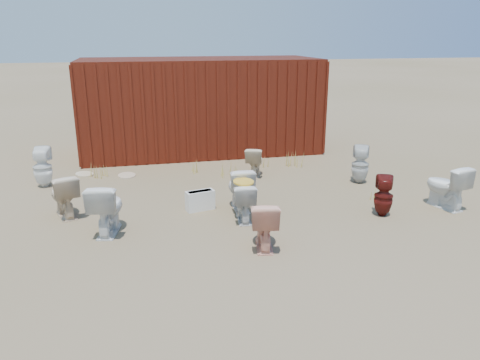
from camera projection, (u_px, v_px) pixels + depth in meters
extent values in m
plane|color=brown|center=(248.00, 222.00, 7.76)|extent=(100.00, 100.00, 0.00)
cube|color=#45140B|center=(200.00, 106.00, 12.24)|extent=(6.00, 2.40, 2.40)
imported|color=white|center=(107.00, 208.00, 7.23)|extent=(0.61, 0.88, 0.82)
imported|color=#F2A68B|center=(264.00, 224.00, 6.75)|extent=(0.54, 0.78, 0.73)
imported|color=white|center=(240.00, 188.00, 8.26)|extent=(0.45, 0.77, 0.77)
imported|color=#55120E|center=(384.00, 196.00, 7.94)|extent=(0.43, 0.43, 0.70)
imported|color=white|center=(446.00, 186.00, 8.31)|extent=(0.61, 0.86, 0.79)
imported|color=white|center=(42.00, 167.00, 9.45)|extent=(0.39, 0.40, 0.82)
imported|color=beige|center=(64.00, 195.00, 7.91)|extent=(0.64, 0.83, 0.75)
imported|color=beige|center=(255.00, 161.00, 10.22)|extent=(0.57, 0.73, 0.65)
imported|color=silver|center=(243.00, 202.00, 7.74)|extent=(0.44, 0.69, 0.66)
imported|color=silver|center=(360.00, 165.00, 9.71)|extent=(0.48, 0.48, 0.78)
ellipsoid|color=gold|center=(243.00, 182.00, 7.64)|extent=(0.34, 0.42, 0.02)
cube|color=white|center=(200.00, 200.00, 8.25)|extent=(0.53, 0.31, 0.35)
ellipsoid|color=#C3AD8D|center=(127.00, 175.00, 10.29)|extent=(0.42, 0.52, 0.02)
ellipsoid|color=#CAB892|center=(84.00, 174.00, 10.39)|extent=(0.55, 0.59, 0.02)
cone|color=#AD9945|center=(99.00, 172.00, 10.10)|extent=(0.36, 0.36, 0.28)
cone|color=#AD9945|center=(228.00, 170.00, 10.22)|extent=(0.32, 0.32, 0.29)
cone|color=#AD9945|center=(295.00, 158.00, 11.03)|extent=(0.36, 0.36, 0.36)
cone|color=#AD9945|center=(194.00, 167.00, 10.46)|extent=(0.30, 0.30, 0.28)
cone|color=#AD9945|center=(262.00, 160.00, 10.97)|extent=(0.34, 0.34, 0.31)
cone|color=#AD9945|center=(379.00, 194.00, 8.72)|extent=(0.28, 0.28, 0.26)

